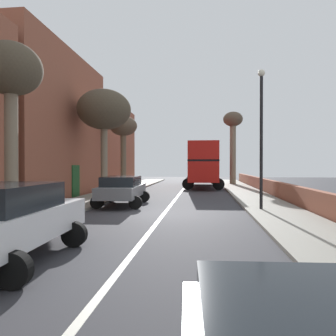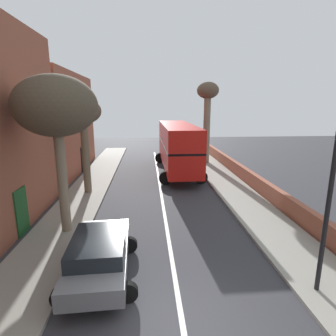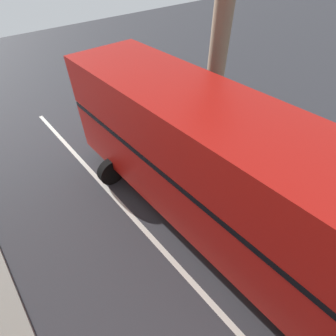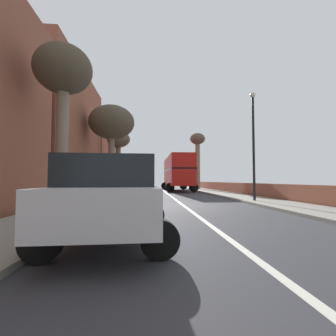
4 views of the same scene
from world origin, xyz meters
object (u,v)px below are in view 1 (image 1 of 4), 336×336
(parked_car_grey_left_2, at_px, (122,188))
(street_tree_left_4, at_px, (11,77))
(street_tree_right_1, at_px, (233,129))
(street_tree_left_2, at_px, (123,130))
(parked_car_white_left_1, at_px, (7,218))
(street_tree_left_0, at_px, (104,111))
(lamppost_right, at_px, (261,127))
(double_decker_bus, at_px, (203,162))

(parked_car_grey_left_2, xyz_separation_m, street_tree_left_4, (-2.47, -5.65, 4.26))
(street_tree_right_1, relative_size, street_tree_left_2, 1.27)
(parked_car_white_left_1, height_order, street_tree_left_4, street_tree_left_4)
(street_tree_right_1, xyz_separation_m, street_tree_left_4, (-9.82, -23.30, -0.76))
(street_tree_left_0, distance_m, lamppost_right, 10.22)
(double_decker_bus, relative_size, lamppost_right, 1.76)
(street_tree_left_0, height_order, lamppost_right, street_tree_left_0)
(parked_car_white_left_1, relative_size, lamppost_right, 0.71)
(double_decker_bus, bearing_deg, parked_car_white_left_1, -99.89)
(double_decker_bus, distance_m, lamppost_right, 16.08)
(double_decker_bus, distance_m, street_tree_right_1, 5.72)
(double_decker_bus, xyz_separation_m, street_tree_left_2, (-6.46, -5.37, 2.62))
(double_decker_bus, height_order, street_tree_left_4, street_tree_left_4)
(street_tree_left_4, bearing_deg, parked_car_white_left_1, -58.04)
(street_tree_left_2, bearing_deg, double_decker_bus, 39.73)
(double_decker_bus, height_order, street_tree_right_1, street_tree_right_1)
(street_tree_left_4, bearing_deg, street_tree_left_2, 89.21)
(parked_car_white_left_1, distance_m, street_tree_left_4, 6.26)
(double_decker_bus, bearing_deg, street_tree_left_4, -108.33)
(parked_car_white_left_1, bearing_deg, street_tree_left_4, 121.96)
(double_decker_bus, relative_size, street_tree_left_4, 1.78)
(double_decker_bus, height_order, street_tree_left_2, street_tree_left_2)
(street_tree_right_1, bearing_deg, street_tree_left_0, -123.57)
(double_decker_bus, relative_size, parked_car_grey_left_2, 2.42)
(street_tree_right_1, distance_m, street_tree_left_4, 25.29)
(parked_car_grey_left_2, bearing_deg, double_decker_bus, 73.82)
(double_decker_bus, bearing_deg, street_tree_right_1, 45.19)
(parked_car_white_left_1, distance_m, lamppost_right, 11.08)
(double_decker_bus, height_order, lamppost_right, lamppost_right)
(parked_car_white_left_1, height_order, lamppost_right, lamppost_right)
(street_tree_left_0, xyz_separation_m, street_tree_left_4, (-0.40, -9.10, -0.39))
(parked_car_grey_left_2, bearing_deg, parked_car_white_left_1, -90.01)
(street_tree_left_0, bearing_deg, street_tree_left_4, -92.52)
(street_tree_left_0, distance_m, street_tree_right_1, 17.03)
(parked_car_grey_left_2, distance_m, street_tree_right_1, 19.76)
(parked_car_grey_left_2, distance_m, lamppost_right, 7.52)
(street_tree_left_2, xyz_separation_m, street_tree_left_4, (-0.20, -14.75, 0.17))
(street_tree_left_0, relative_size, lamppost_right, 1.08)
(lamppost_right, bearing_deg, street_tree_left_0, 151.65)
(double_decker_bus, bearing_deg, street_tree_left_2, -140.27)
(street_tree_left_4, relative_size, lamppost_right, 0.99)
(parked_car_white_left_1, distance_m, street_tree_left_0, 13.99)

